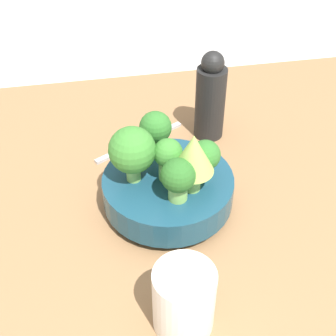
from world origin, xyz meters
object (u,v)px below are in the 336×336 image
Objects in this scene: cup at (184,299)px; pepper_mill at (210,98)px; fork at (140,142)px; bowl at (168,189)px.

pepper_mill reaches higher than cup.
fork is at bearing -89.86° from cup.
cup reaches higher than fork.
bowl is at bearing 97.05° from fork.
cup is at bearing 90.14° from fork.
bowl is 2.14× the size of cup.
bowl reaches higher than fork.
bowl is 0.22m from pepper_mill.
cup is 0.55× the size of pepper_mill.
pepper_mill is (-0.11, -0.18, 0.05)m from bowl.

